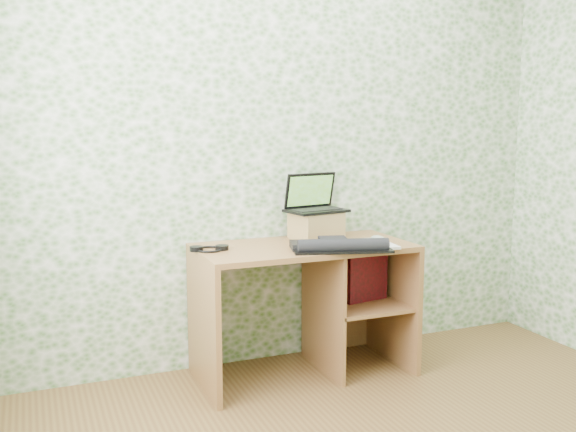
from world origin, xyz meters
name	(u,v)px	position (x,y,z in m)	size (l,w,h in m)	color
wall_back	(283,144)	(0.00, 1.75, 1.30)	(3.50, 3.50, 0.00)	silver
desk	(314,289)	(0.08, 1.47, 0.48)	(1.20, 0.60, 0.75)	brown
riser	(316,225)	(0.14, 1.58, 0.83)	(0.26, 0.22, 0.16)	olive
laptop	(314,202)	(0.14, 1.62, 0.96)	(0.37, 0.29, 0.22)	black
keyboard	(338,245)	(0.11, 1.24, 0.78)	(0.53, 0.39, 0.07)	black
headphones	(209,249)	(-0.53, 1.48, 0.76)	(0.21, 0.17, 0.03)	black
notepad	(372,244)	(0.35, 1.28, 0.76)	(0.21, 0.30, 0.01)	silver
mouse	(378,241)	(0.35, 1.23, 0.78)	(0.07, 0.11, 0.04)	silver
pen	(379,240)	(0.42, 1.33, 0.77)	(0.01, 0.01, 0.14)	black
red_box	(364,272)	(0.39, 1.44, 0.56)	(0.28, 0.09, 0.33)	maroon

